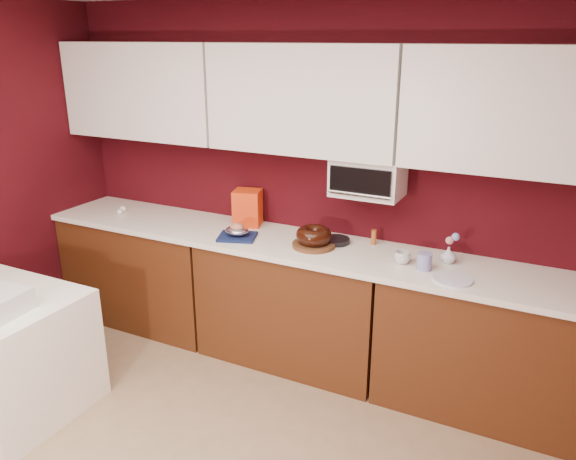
# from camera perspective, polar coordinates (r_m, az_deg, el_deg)

# --- Properties ---
(wall_back) EXTENTS (4.00, 0.02, 2.50)m
(wall_back) POSITION_cam_1_polar(r_m,az_deg,el_deg) (4.02, 2.65, 4.81)
(wall_back) COLOR #3E080D
(wall_back) RESTS_ON floor
(base_cabinet_left) EXTENTS (1.31, 0.58, 0.86)m
(base_cabinet_left) POSITION_cam_1_polar(r_m,az_deg,el_deg) (4.73, -14.07, -4.04)
(base_cabinet_left) COLOR #4F260F
(base_cabinet_left) RESTS_ON floor
(base_cabinet_center) EXTENTS (1.31, 0.58, 0.86)m
(base_cabinet_center) POSITION_cam_1_polar(r_m,az_deg,el_deg) (4.04, 0.66, -7.51)
(base_cabinet_center) COLOR #4F260F
(base_cabinet_center) RESTS_ON floor
(base_cabinet_right) EXTENTS (1.31, 0.58, 0.86)m
(base_cabinet_right) POSITION_cam_1_polar(r_m,az_deg,el_deg) (3.73, 19.77, -11.19)
(base_cabinet_right) COLOR #4F260F
(base_cabinet_right) RESTS_ON floor
(countertop) EXTENTS (4.00, 0.62, 0.04)m
(countertop) POSITION_cam_1_polar(r_m,az_deg,el_deg) (3.86, 0.68, -1.53)
(countertop) COLOR white
(countertop) RESTS_ON base_cabinet_center
(upper_cabinet_left) EXTENTS (1.31, 0.33, 0.70)m
(upper_cabinet_left) POSITION_cam_1_polar(r_m,az_deg,el_deg) (4.49, -14.33, 13.54)
(upper_cabinet_left) COLOR white
(upper_cabinet_left) RESTS_ON wall_back
(upper_cabinet_center) EXTENTS (1.31, 0.33, 0.70)m
(upper_cabinet_center) POSITION_cam_1_polar(r_m,az_deg,el_deg) (3.77, 1.73, 13.13)
(upper_cabinet_center) COLOR white
(upper_cabinet_center) RESTS_ON wall_back
(upper_cabinet_right) EXTENTS (1.31, 0.33, 0.70)m
(upper_cabinet_right) POSITION_cam_1_polar(r_m,az_deg,el_deg) (3.43, 22.79, 11.10)
(upper_cabinet_right) COLOR white
(upper_cabinet_right) RESTS_ON wall_back
(toaster_oven) EXTENTS (0.45, 0.30, 0.25)m
(toaster_oven) POSITION_cam_1_polar(r_m,az_deg,el_deg) (3.70, 8.15, 5.38)
(toaster_oven) COLOR white
(toaster_oven) RESTS_ON upper_cabinet_center
(toaster_oven_door) EXTENTS (0.40, 0.02, 0.18)m
(toaster_oven_door) POSITION_cam_1_polar(r_m,az_deg,el_deg) (3.55, 7.31, 4.84)
(toaster_oven_door) COLOR black
(toaster_oven_door) RESTS_ON toaster_oven
(toaster_oven_handle) EXTENTS (0.42, 0.02, 0.02)m
(toaster_oven_handle) POSITION_cam_1_polar(r_m,az_deg,el_deg) (3.56, 7.18, 3.62)
(toaster_oven_handle) COLOR silver
(toaster_oven_handle) RESTS_ON toaster_oven
(cake_base) EXTENTS (0.36, 0.36, 0.03)m
(cake_base) POSITION_cam_1_polar(r_m,az_deg,el_deg) (3.77, 2.62, -1.51)
(cake_base) COLOR brown
(cake_base) RESTS_ON countertop
(bundt_cake) EXTENTS (0.30, 0.30, 0.10)m
(bundt_cake) POSITION_cam_1_polar(r_m,az_deg,el_deg) (3.75, 2.64, -0.56)
(bundt_cake) COLOR black
(bundt_cake) RESTS_ON cake_base
(navy_towel) EXTENTS (0.31, 0.29, 0.02)m
(navy_towel) POSITION_cam_1_polar(r_m,az_deg,el_deg) (3.95, -5.18, -0.68)
(navy_towel) COLOR #131E48
(navy_towel) RESTS_ON countertop
(foil_ham_nest) EXTENTS (0.18, 0.16, 0.06)m
(foil_ham_nest) POSITION_cam_1_polar(r_m,az_deg,el_deg) (3.93, -5.20, -0.06)
(foil_ham_nest) COLOR silver
(foil_ham_nest) RESTS_ON navy_towel
(roasted_ham) EXTENTS (0.11, 0.10, 0.06)m
(roasted_ham) POSITION_cam_1_polar(r_m,az_deg,el_deg) (3.93, -5.21, 0.28)
(roasted_ham) COLOR #C7755B
(roasted_ham) RESTS_ON foil_ham_nest
(pandoro_box) EXTENTS (0.24, 0.23, 0.27)m
(pandoro_box) POSITION_cam_1_polar(r_m,az_deg,el_deg) (4.18, -4.13, 2.27)
(pandoro_box) COLOR red
(pandoro_box) RESTS_ON countertop
(dark_pan) EXTENTS (0.25, 0.25, 0.03)m
(dark_pan) POSITION_cam_1_polar(r_m,az_deg,el_deg) (3.85, 4.90, -1.08)
(dark_pan) COLOR black
(dark_pan) RESTS_ON countertop
(coffee_mug) EXTENTS (0.11, 0.11, 0.09)m
(coffee_mug) POSITION_cam_1_polar(r_m,az_deg,el_deg) (3.56, 11.54, -2.64)
(coffee_mug) COLOR silver
(coffee_mug) RESTS_ON countertop
(blue_jar) EXTENTS (0.09, 0.09, 0.11)m
(blue_jar) POSITION_cam_1_polar(r_m,az_deg,el_deg) (3.49, 13.71, -3.12)
(blue_jar) COLOR #1B2196
(blue_jar) RESTS_ON countertop
(flower_vase) EXTENTS (0.09, 0.09, 0.12)m
(flower_vase) POSITION_cam_1_polar(r_m,az_deg,el_deg) (3.63, 15.98, -2.34)
(flower_vase) COLOR silver
(flower_vase) RESTS_ON countertop
(flower_pink) EXTENTS (0.05, 0.05, 0.05)m
(flower_pink) POSITION_cam_1_polar(r_m,az_deg,el_deg) (3.60, 16.10, -1.03)
(flower_pink) COLOR #DB7F82
(flower_pink) RESTS_ON flower_vase
(flower_blue) EXTENTS (0.05, 0.05, 0.05)m
(flower_blue) POSITION_cam_1_polar(r_m,az_deg,el_deg) (3.61, 16.66, -0.67)
(flower_blue) COLOR #8092CD
(flower_blue) RESTS_ON flower_vase
(china_plate) EXTENTS (0.24, 0.24, 0.01)m
(china_plate) POSITION_cam_1_polar(r_m,az_deg,el_deg) (3.40, 16.37, -4.84)
(china_plate) COLOR white
(china_plate) RESTS_ON countertop
(amber_bottle) EXTENTS (0.04, 0.04, 0.10)m
(amber_bottle) POSITION_cam_1_polar(r_m,az_deg,el_deg) (3.84, 8.71, -0.73)
(amber_bottle) COLOR #9B4F1C
(amber_bottle) RESTS_ON countertop
(egg_left) EXTENTS (0.06, 0.04, 0.04)m
(egg_left) POSITION_cam_1_polar(r_m,az_deg,el_deg) (4.65, -16.74, 1.78)
(egg_left) COLOR silver
(egg_left) RESTS_ON countertop
(egg_right) EXTENTS (0.06, 0.05, 0.05)m
(egg_right) POSITION_cam_1_polar(r_m,az_deg,el_deg) (4.71, -16.43, 2.07)
(egg_right) COLOR white
(egg_right) RESTS_ON countertop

